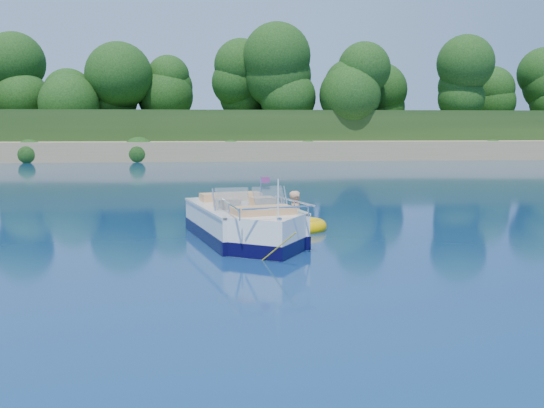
# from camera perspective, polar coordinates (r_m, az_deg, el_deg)

# --- Properties ---
(ground) EXTENTS (160.00, 160.00, 0.00)m
(ground) POSITION_cam_1_polar(r_m,az_deg,el_deg) (12.35, -6.91, -5.52)
(ground) COLOR #0A1847
(ground) RESTS_ON ground
(shoreline) EXTENTS (170.00, 59.00, 6.00)m
(shoreline) POSITION_cam_1_polar(r_m,az_deg,el_deg) (75.83, -5.92, 6.03)
(shoreline) COLOR #938055
(shoreline) RESTS_ON ground
(treeline) EXTENTS (150.00, 7.12, 8.19)m
(treeline) POSITION_cam_1_polar(r_m,az_deg,el_deg) (53.13, -6.03, 10.39)
(treeline) COLOR black
(treeline) RESTS_ON ground
(motorboat) EXTENTS (2.89, 5.58, 1.90)m
(motorboat) POSITION_cam_1_polar(r_m,az_deg,el_deg) (14.48, -2.39, -2.07)
(motorboat) COLOR white
(motorboat) RESTS_ON ground
(tow_tube) EXTENTS (1.58, 1.58, 0.36)m
(tow_tube) POSITION_cam_1_polar(r_m,az_deg,el_deg) (16.14, 2.75, -2.08)
(tow_tube) COLOR #E9B200
(tow_tube) RESTS_ON ground
(boy) EXTENTS (0.53, 0.91, 1.68)m
(boy) POSITION_cam_1_polar(r_m,az_deg,el_deg) (16.11, 2.30, -2.43)
(boy) COLOR tan
(boy) RESTS_ON ground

